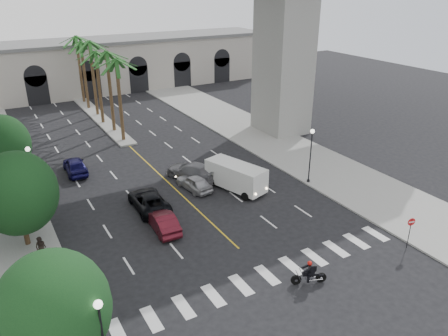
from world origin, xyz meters
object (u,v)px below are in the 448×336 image
Objects in this scene: motorcycle_rider at (310,273)px; do_not_enter_sign at (411,226)px; traffic_signal_far at (74,272)px; car_b at (163,221)px; lamp_post_right at (311,151)px; pedestrian_b at (41,247)px; lamp_post_left_far at (32,171)px; car_c at (149,201)px; traffic_signal_near at (93,316)px; car_a at (194,182)px; car_d at (193,171)px; pedestrian_a at (41,312)px; cargo_van at (236,176)px; car_e at (75,166)px.

do_not_enter_sign is at bearing 19.21° from motorcycle_rider.
car_b is at bearing 36.37° from traffic_signal_far.
lamp_post_right reaches higher than pedestrian_b.
lamp_post_left_far reaches higher than car_c.
lamp_post_right is at bearing 171.21° from car_c.
traffic_signal_near is at bearing -162.40° from motorcycle_rider.
traffic_signal_far is at bearing 31.68° from car_a.
car_d is 3.57× the size of pedestrian_b.
lamp_post_left_far reaches higher than pedestrian_a.
motorcycle_rider is 17.78m from car_d.
pedestrian_b is 0.66× the size of do_not_enter_sign.
motorcycle_rider is at bearing -119.36° from cargo_van.
cargo_van is at bearing 126.39° from do_not_enter_sign.
car_c is 14.04m from pedestrian_a.
cargo_van is (16.09, 8.74, -1.13)m from traffic_signal_far.
car_a is 2.60× the size of pedestrian_b.
do_not_enter_sign is at bearing -94.32° from lamp_post_right.
motorcycle_rider is at bearing 111.83° from car_e.
traffic_signal_far reaches higher than pedestrian_b.
pedestrian_b is (-1.06, 6.18, -1.57)m from traffic_signal_far.
do_not_enter_sign is at bearing -13.93° from traffic_signal_far.
traffic_signal_near is at bearing -169.29° from do_not_enter_sign.
car_c is 0.94× the size of car_d.
traffic_signal_far reaches higher than car_b.
pedestrian_b is at bearing 167.51° from do_not_enter_sign.
car_e is at bearing -68.87° from car_c.
lamp_post_right is 3.01× the size of pedestrian_a.
car_d is 4.74m from cargo_van.
lamp_post_right is 25.02m from traffic_signal_near.
traffic_signal_near is 20.55m from cargo_van.
lamp_post_right is at bearing 100.07° from do_not_enter_sign.
car_c is at bearing 169.24° from lamp_post_right.
motorcycle_rider is 0.90× the size of do_not_enter_sign.
traffic_signal_near is at bearing -49.63° from pedestrian_b.
car_d is (-9.03, 6.28, -2.40)m from lamp_post_right.
pedestrian_a is at bearing 46.60° from car_c.
car_a is at bearing 132.23° from cargo_van.
car_d reaches higher than car_a.
car_d is at bearing 128.49° from do_not_enter_sign.
cargo_van reaches higher than car_d.
lamp_post_right is 11.04m from car_a.
motorcycle_rider is at bearing 64.32° from car_d.
lamp_post_left_far reaches higher than pedestrian_b.
car_a is 0.67× the size of cargo_van.
traffic_signal_far reaches higher than pedestrian_a.
car_c is at bearing 147.78° from do_not_enter_sign.
traffic_signal_near reaches higher than car_b.
car_d is 16.13m from pedestrian_b.
lamp_post_left_far is 1.00× the size of lamp_post_right.
traffic_signal_far is 2.29× the size of pedestrian_b.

